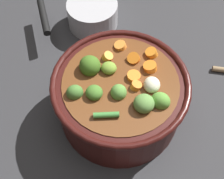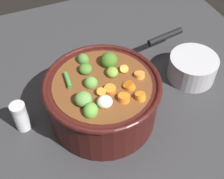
{
  "view_description": "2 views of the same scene",
  "coord_description": "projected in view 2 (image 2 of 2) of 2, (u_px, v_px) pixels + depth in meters",
  "views": [
    {
      "loc": [
        0.06,
        0.32,
        0.6
      ],
      "look_at": [
        0.02,
        -0.0,
        0.1
      ],
      "focal_mm": 48.57,
      "sensor_mm": 36.0,
      "label": 1
    },
    {
      "loc": [
        -0.44,
        0.16,
        0.62
      ],
      "look_at": [
        -0.02,
        -0.02,
        0.11
      ],
      "focal_mm": 48.74,
      "sensor_mm": 36.0,
      "label": 2
    }
  ],
  "objects": [
    {
      "name": "salt_shaker",
      "position": [
        21.0,
        117.0,
        0.72
      ],
      "size": [
        0.04,
        0.04,
        0.08
      ],
      "color": "silver",
      "rests_on": "ground_plane"
    },
    {
      "name": "cooking_pot",
      "position": [
        103.0,
        99.0,
        0.72
      ],
      "size": [
        0.27,
        0.27,
        0.15
      ],
      "color": "#38110F",
      "rests_on": "ground_plane"
    },
    {
      "name": "small_saucepan",
      "position": [
        191.0,
        67.0,
        0.84
      ],
      "size": [
        0.21,
        0.14,
        0.07
      ],
      "color": "#ADADB2",
      "rests_on": "ground_plane"
    },
    {
      "name": "ground_plane",
      "position": [
        103.0,
        116.0,
        0.77
      ],
      "size": [
        1.1,
        1.1,
        0.0
      ],
      "primitive_type": "plane",
      "color": "#2D2D30"
    }
  ]
}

